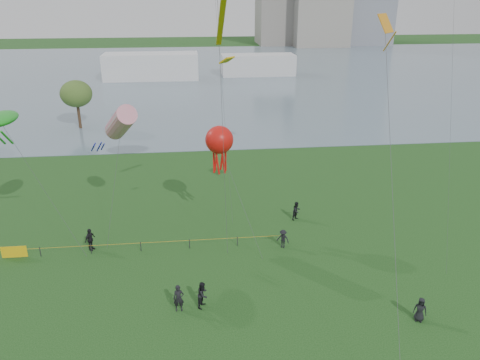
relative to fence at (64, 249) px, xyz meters
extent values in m
cube|color=slate|center=(13.82, 85.11, -0.53)|extent=(400.00, 120.00, 0.08)
cube|color=slate|center=(45.82, 153.11, 13.45)|extent=(16.00, 18.00, 28.00)
cube|color=silver|center=(1.82, 80.11, 2.45)|extent=(22.00, 8.00, 6.00)
cube|color=silver|center=(27.82, 83.11, 1.95)|extent=(18.00, 7.00, 5.00)
cylinder|color=#372619|center=(-6.42, 38.15, 1.11)|extent=(0.44, 0.44, 3.33)
ellipsoid|color=#476527|center=(-6.42, 38.15, 4.85)|extent=(4.74, 4.74, 4.00)
cylinder|color=black|center=(-1.88, 0.00, -0.13)|extent=(0.07, 0.07, 0.85)
cylinder|color=black|center=(2.12, 0.00, -0.13)|extent=(0.07, 0.07, 0.85)
cylinder|color=black|center=(6.12, 0.00, -0.13)|extent=(0.07, 0.07, 0.85)
cylinder|color=black|center=(10.12, 0.00, -0.13)|extent=(0.07, 0.07, 0.85)
cylinder|color=black|center=(14.12, 0.00, -0.13)|extent=(0.07, 0.07, 0.85)
cylinder|color=black|center=(18.12, 0.00, -0.13)|extent=(0.07, 0.07, 0.85)
cylinder|color=gold|center=(6.12, 0.00, 0.19)|extent=(24.00, 0.03, 0.03)
cube|color=#E3B00B|center=(-3.88, 0.00, 0.00)|extent=(2.00, 0.04, 1.00)
imported|color=black|center=(10.98, -7.83, 0.40)|extent=(1.07, 1.16, 1.91)
imported|color=black|center=(17.87, -0.69, 0.26)|extent=(1.22, 1.05, 1.63)
imported|color=black|center=(1.99, 0.64, 0.41)|extent=(0.96, 1.22, 1.93)
imported|color=black|center=(24.93, -10.81, 0.30)|extent=(0.99, 0.87, 1.71)
imported|color=black|center=(9.35, -8.10, 0.42)|extent=(0.72, 0.48, 1.94)
imported|color=black|center=(20.12, 4.24, 0.33)|extent=(1.09, 1.05, 1.77)
cylinder|color=#3F3F42|center=(13.02, -0.08, 9.86)|extent=(0.39, 2.10, 20.83)
cube|color=#DDA80B|center=(12.84, -3.24, 17.88)|extent=(0.36, 6.98, 4.09)
cube|color=#DDA80B|center=(12.84, -7.04, 15.78)|extent=(0.95, 0.95, 0.42)
cylinder|color=#3F3F42|center=(4.11, 2.07, 4.46)|extent=(1.77, 2.66, 10.05)
cylinder|color=#C51840|center=(4.98, 3.38, 9.48)|extent=(3.49, 4.98, 3.68)
cylinder|color=#1818AD|center=(3.58, 2.18, 7.88)|extent=(0.60, 1.13, 0.88)
cylinder|color=#1818AD|center=(3.30, 2.56, 7.88)|extent=(0.60, 1.13, 0.88)
cylinder|color=#1818AD|center=(2.85, 2.42, 7.88)|extent=(0.60, 1.13, 0.88)
cylinder|color=#1818AD|center=(2.85, 1.95, 7.88)|extent=(0.60, 1.13, 0.88)
cylinder|color=#1818AD|center=(3.30, 1.80, 7.88)|extent=(0.60, 1.13, 0.88)
cylinder|color=#3F3F42|center=(-0.84, 0.51, 5.01)|extent=(5.31, 1.86, 11.13)
ellipsoid|color=#1B961E|center=(-3.48, 1.42, 10.57)|extent=(2.34, 4.21, 0.82)
cylinder|color=#1B961E|center=(-2.63, -0.18, 9.57)|extent=(0.16, 1.79, 1.54)
cylinder|color=#3F3F42|center=(14.44, 0.48, 3.63)|extent=(3.00, 5.54, 8.38)
sphere|color=red|center=(12.95, 3.24, 7.81)|extent=(2.37, 2.37, 2.37)
cylinder|color=red|center=(13.45, 3.24, 6.21)|extent=(0.18, 0.54, 2.60)
cylinder|color=red|center=(13.20, 3.67, 6.21)|extent=(0.49, 0.36, 2.61)
cylinder|color=red|center=(12.70, 3.67, 6.21)|extent=(0.49, 0.36, 2.61)
cylinder|color=red|center=(12.45, 3.24, 6.21)|extent=(0.18, 0.54, 2.60)
cylinder|color=red|center=(12.70, 2.81, 6.21)|extent=(0.49, 0.36, 2.61)
cylinder|color=red|center=(13.20, 2.81, 6.21)|extent=(0.49, 0.36, 2.61)
cylinder|color=#3F3F42|center=(21.66, -11.74, 8.50)|extent=(2.43, 13.52, 18.13)
cube|color=orange|center=(22.86, -4.99, 17.56)|extent=(1.39, 1.39, 1.13)
cylinder|color=orange|center=(22.86, -5.89, 16.56)|extent=(0.08, 1.58, 1.35)
camera|label=1|loc=(10.66, -34.21, 19.55)|focal=35.00mm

